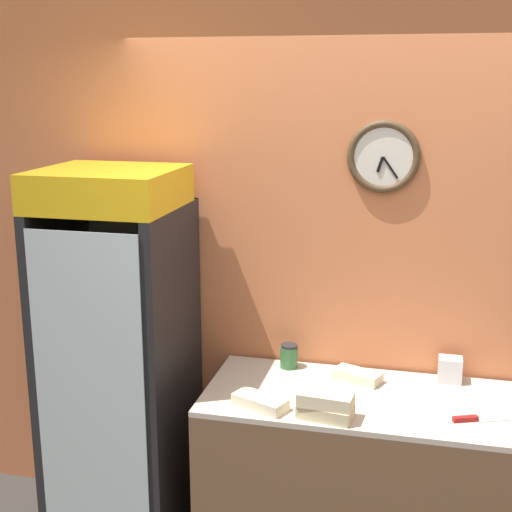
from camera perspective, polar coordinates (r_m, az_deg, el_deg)
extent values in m
cube|color=#D17547|center=(3.54, 9.58, -1.89)|extent=(5.20, 0.06, 2.70)
torus|color=#4C3823|center=(3.38, 10.16, 7.82)|extent=(0.34, 0.04, 0.34)
cylinder|color=silver|center=(3.38, 10.16, 7.82)|extent=(0.28, 0.01, 0.28)
cube|color=black|center=(3.37, 9.94, 7.23)|extent=(0.03, 0.01, 0.07)
cube|color=black|center=(3.37, 10.70, 6.97)|extent=(0.08, 0.01, 0.10)
cube|color=brown|center=(3.56, 8.47, -17.85)|extent=(1.47, 0.67, 0.88)
cube|color=#BCB2A3|center=(3.34, 8.76, -11.26)|extent=(1.47, 0.67, 0.02)
cube|color=black|center=(3.90, -8.89, -7.90)|extent=(0.63, 0.04, 1.73)
cube|color=black|center=(3.76, -14.81, -9.05)|extent=(0.05, 0.65, 1.73)
cube|color=black|center=(3.54, -6.40, -10.17)|extent=(0.05, 0.65, 1.73)
cube|color=white|center=(3.87, -9.05, -8.04)|extent=(0.53, 0.02, 1.63)
cube|color=silver|center=(3.37, -13.09, -11.77)|extent=(0.53, 0.01, 1.63)
cube|color=gold|center=(3.34, -11.71, 5.32)|extent=(0.63, 0.59, 0.18)
cube|color=silver|center=(3.79, -10.60, -14.97)|extent=(0.51, 0.53, 0.01)
cube|color=silver|center=(3.62, -10.88, -9.60)|extent=(0.51, 0.53, 0.01)
cube|color=silver|center=(3.48, -11.17, -3.75)|extent=(0.51, 0.53, 0.01)
cylinder|color=#72337F|center=(3.19, -9.77, -3.86)|extent=(0.06, 0.06, 0.15)
cylinder|color=#72337F|center=(3.16, -9.85, -2.05)|extent=(0.03, 0.03, 0.06)
cylinder|color=#5B2D19|center=(3.22, -11.26, -3.57)|extent=(0.06, 0.06, 0.17)
cylinder|color=#5B2D19|center=(3.19, -11.37, -1.54)|extent=(0.03, 0.03, 0.07)
cylinder|color=gold|center=(3.40, -12.25, -10.08)|extent=(0.06, 0.06, 0.12)
cylinder|color=gold|center=(3.36, -12.33, -8.74)|extent=(0.02, 0.02, 0.05)
cylinder|color=navy|center=(3.53, -10.07, -15.97)|extent=(0.07, 0.07, 0.13)
cylinder|color=navy|center=(3.48, -10.14, -14.65)|extent=(0.03, 0.03, 0.06)
cylinder|color=navy|center=(3.59, -12.85, -15.28)|extent=(0.07, 0.07, 0.16)
cylinder|color=navy|center=(3.54, -12.95, -13.70)|extent=(0.03, 0.03, 0.07)
cylinder|color=#5B2D19|center=(3.35, -10.15, -10.21)|extent=(0.07, 0.07, 0.13)
cylinder|color=#5B2D19|center=(3.31, -10.22, -8.70)|extent=(0.03, 0.03, 0.06)
cube|color=beige|center=(3.11, 5.57, -12.30)|extent=(0.25, 0.15, 0.06)
cube|color=beige|center=(3.09, 5.60, -11.34)|extent=(0.24, 0.14, 0.06)
cube|color=beige|center=(3.19, 0.33, -11.60)|extent=(0.27, 0.19, 0.05)
cube|color=beige|center=(3.48, 8.13, -9.46)|extent=(0.25, 0.18, 0.05)
cube|color=silver|center=(3.28, 19.09, -12.16)|extent=(0.22, 0.13, 0.00)
cube|color=maroon|center=(3.20, 16.41, -12.40)|extent=(0.11, 0.06, 0.02)
cylinder|color=#336B38|center=(3.59, 2.66, -8.09)|extent=(0.09, 0.09, 0.11)
cylinder|color=#262628|center=(3.57, 2.67, -7.20)|extent=(0.08, 0.08, 0.01)
cube|color=silver|center=(3.55, 15.25, -8.76)|extent=(0.11, 0.09, 0.12)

